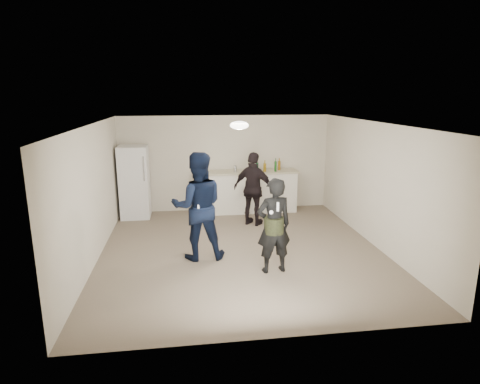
{
  "coord_description": "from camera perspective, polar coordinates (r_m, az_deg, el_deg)",
  "views": [
    {
      "loc": [
        -1.06,
        -7.42,
        3.04
      ],
      "look_at": [
        0.0,
        0.2,
        1.15
      ],
      "focal_mm": 30.0,
      "sensor_mm": 36.0,
      "label": 1
    }
  ],
  "objects": [
    {
      "name": "ceiling",
      "position": [
        7.52,
        0.21,
        9.68
      ],
      "size": [
        6.0,
        6.0,
        0.0
      ],
      "primitive_type": "plane",
      "rotation": [
        3.14,
        0.0,
        0.0
      ],
      "color": "silver",
      "rests_on": "wall_back"
    },
    {
      "name": "woman",
      "position": [
        6.92,
        4.84,
        -4.8
      ],
      "size": [
        0.66,
        0.49,
        1.68
      ],
      "primitive_type": "imported",
      "rotation": [
        0.0,
        0.0,
        3.29
      ],
      "color": "black",
      "rests_on": "floor"
    },
    {
      "name": "bottle_cluster",
      "position": [
        10.4,
        4.14,
        3.61
      ],
      "size": [
        0.69,
        0.26,
        0.26
      ],
      "color": "#175018",
      "rests_on": "counter_top"
    },
    {
      "name": "camo_shorts",
      "position": [
        6.91,
        4.84,
        -4.72
      ],
      "size": [
        0.34,
        0.34,
        0.28
      ],
      "primitive_type": "cylinder",
      "color": "#2C3518",
      "rests_on": "woman"
    },
    {
      "name": "nunchuk_man",
      "position": [
        7.24,
        -4.97,
        -2.79
      ],
      "size": [
        0.07,
        0.07,
        0.07
      ],
      "primitive_type": "sphere",
      "color": "silver",
      "rests_on": "man"
    },
    {
      "name": "wall_front",
      "position": [
        4.89,
        5.21,
        -7.76
      ],
      "size": [
        6.0,
        0.0,
        6.0
      ],
      "primitive_type": "plane",
      "rotation": [
        -1.57,
        0.0,
        0.0
      ],
      "color": "beige",
      "rests_on": "floor"
    },
    {
      "name": "wall_back",
      "position": [
        10.63,
        -2.08,
        4.1
      ],
      "size": [
        6.0,
        0.0,
        6.0
      ],
      "primitive_type": "plane",
      "rotation": [
        1.57,
        0.0,
        0.0
      ],
      "color": "beige",
      "rests_on": "floor"
    },
    {
      "name": "counter",
      "position": [
        10.52,
        0.89,
        -0.03
      ],
      "size": [
        2.6,
        0.56,
        1.05
      ],
      "primitive_type": "cube",
      "color": "white",
      "rests_on": "floor"
    },
    {
      "name": "fridge_handle",
      "position": [
        9.86,
        -13.54,
        3.25
      ],
      "size": [
        0.02,
        0.02,
        0.6
      ],
      "primitive_type": "cylinder",
      "color": "#B9B8BD",
      "rests_on": "fridge"
    },
    {
      "name": "counter_top",
      "position": [
        10.4,
        0.9,
        2.88
      ],
      "size": [
        2.68,
        0.64,
        0.04
      ],
      "primitive_type": "cube",
      "color": "beige",
      "rests_on": "counter"
    },
    {
      "name": "nunchuk_woman",
      "position": [
        6.6,
        4.46,
        -2.89
      ],
      "size": [
        0.07,
        0.07,
        0.07
      ],
      "primitive_type": "sphere",
      "color": "white",
      "rests_on": "woman"
    },
    {
      "name": "fridge",
      "position": [
        10.33,
        -14.77,
        1.38
      ],
      "size": [
        0.7,
        0.7,
        1.8
      ],
      "primitive_type": "cube",
      "color": "white",
      "rests_on": "floor"
    },
    {
      "name": "man",
      "position": [
        7.46,
        -6.0,
        -2.03
      ],
      "size": [
        1.0,
        0.78,
        2.03
      ],
      "primitive_type": "imported",
      "rotation": [
        0.0,
        0.0,
        3.16
      ],
      "color": "#0E1C3C",
      "rests_on": "floor"
    },
    {
      "name": "ceiling_dome",
      "position": [
        7.82,
        -0.1,
        9.47
      ],
      "size": [
        0.36,
        0.36,
        0.16
      ],
      "primitive_type": "ellipsoid",
      "color": "white",
      "rests_on": "ceiling"
    },
    {
      "name": "floor",
      "position": [
        8.09,
        0.2,
        -8.27
      ],
      "size": [
        6.0,
        6.0,
        0.0
      ],
      "primitive_type": "plane",
      "color": "#6B5B4C",
      "rests_on": "ground"
    },
    {
      "name": "remote_man",
      "position": [
        7.19,
        -5.92,
        -2.36
      ],
      "size": [
        0.04,
        0.04,
        0.15
      ],
      "primitive_type": "cube",
      "color": "white",
      "rests_on": "man"
    },
    {
      "name": "wall_right",
      "position": [
        8.53,
        18.82,
        0.94
      ],
      "size": [
        0.0,
        6.0,
        6.0
      ],
      "primitive_type": "plane",
      "rotation": [
        1.57,
        0.0,
        -1.57
      ],
      "color": "beige",
      "rests_on": "floor"
    },
    {
      "name": "remote_woman",
      "position": [
        6.56,
        5.38,
        -2.09
      ],
      "size": [
        0.04,
        0.04,
        0.15
      ],
      "primitive_type": "cube",
      "color": "silver",
      "rests_on": "woman"
    },
    {
      "name": "shaker",
      "position": [
        10.26,
        -0.68,
        3.33
      ],
      "size": [
        0.08,
        0.08,
        0.17
      ],
      "primitive_type": "cylinder",
      "color": "#B7B7BB",
      "rests_on": "counter_top"
    },
    {
      "name": "wall_left",
      "position": [
        7.82,
        -20.17,
        -0.3
      ],
      "size": [
        0.0,
        6.0,
        6.0
      ],
      "primitive_type": "plane",
      "rotation": [
        1.57,
        0.0,
        1.57
      ],
      "color": "beige",
      "rests_on": "floor"
    },
    {
      "name": "spectator",
      "position": [
        9.38,
        1.96,
        0.41
      ],
      "size": [
        1.08,
        0.93,
        1.74
      ],
      "primitive_type": "imported",
      "rotation": [
        0.0,
        0.0,
        2.54
      ],
      "color": "black",
      "rests_on": "floor"
    }
  ]
}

